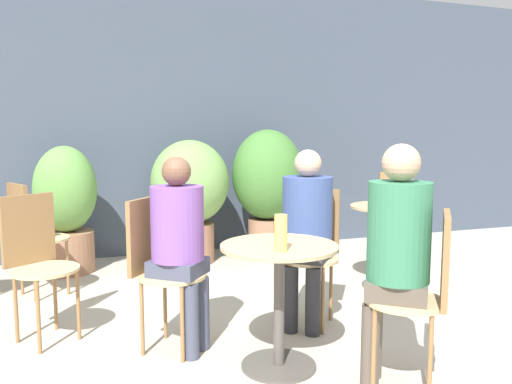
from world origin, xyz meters
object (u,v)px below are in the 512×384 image
at_px(bistro_chair_0, 425,284).
at_px(seated_person_2, 180,236).
at_px(cafe_table_near, 279,281).
at_px(bistro_chair_5, 392,206).
at_px(bistro_chair_3, 37,253).
at_px(beer_glass_1, 280,233).
at_px(bistro_chair_1, 312,242).
at_px(beer_glass_0, 279,227).
at_px(bistro_chair_2, 158,259).
at_px(potted_plant_0, 66,205).
at_px(seated_person_1, 307,223).
at_px(potted_plant_2, 268,182).
at_px(bistro_chair_6, 30,229).
at_px(seated_person_0, 396,244).
at_px(cafe_table_far, 388,230).
at_px(potted_plant_1, 190,191).

bearing_deg(bistro_chair_0, seated_person_2, -90.00).
xyz_separation_m(cafe_table_near, bistro_chair_5, (2.04, 1.93, 0.06)).
distance_m(bistro_chair_3, beer_glass_1, 1.65).
height_order(bistro_chair_1, beer_glass_0, bistro_chair_1).
xyz_separation_m(bistro_chair_1, beer_glass_0, (-0.43, -0.46, 0.22)).
xyz_separation_m(cafe_table_near, bistro_chair_2, (-0.60, 0.48, 0.06)).
height_order(beer_glass_1, potted_plant_0, potted_plant_0).
bearing_deg(potted_plant_0, seated_person_1, -51.79).
xyz_separation_m(bistro_chair_5, potted_plant_2, (-1.20, 0.54, 0.25)).
distance_m(bistro_chair_5, beer_glass_1, 2.96).
xyz_separation_m(beer_glass_0, potted_plant_0, (-1.25, 2.35, -0.13)).
bearing_deg(beer_glass_0, seated_person_2, 155.29).
distance_m(bistro_chair_6, seated_person_0, 2.91).
xyz_separation_m(bistro_chair_0, bistro_chair_3, (-1.92, 1.37, 0.00)).
relative_size(seated_person_0, beer_glass_0, 8.86).
bearing_deg(seated_person_0, beer_glass_0, -102.07).
bearing_deg(beer_glass_1, bistro_chair_0, -27.57).
height_order(bistro_chair_1, seated_person_2, seated_person_2).
bearing_deg(potted_plant_0, seated_person_0, -59.77).
bearing_deg(bistro_chair_6, potted_plant_2, -100.00).
bearing_deg(seated_person_1, bistro_chair_0, -38.79).
distance_m(seated_person_1, seated_person_2, 0.88).
bearing_deg(beer_glass_0, potted_plant_2, 71.33).
bearing_deg(bistro_chair_5, bistro_chair_2, 42.60).
bearing_deg(potted_plant_2, beer_glass_1, -108.84).
bearing_deg(bistro_chair_3, potted_plant_0, 51.75).
height_order(bistro_chair_5, beer_glass_1, bistro_chair_5).
relative_size(beer_glass_1, potted_plant_2, 0.14).
xyz_separation_m(bistro_chair_1, bistro_chair_3, (-1.80, 0.29, 0.00)).
bearing_deg(bistro_chair_3, bistro_chair_1, -42.82).
bearing_deg(potted_plant_2, bistro_chair_1, -100.88).
distance_m(bistro_chair_2, seated_person_2, 0.21).
bearing_deg(bistro_chair_0, potted_plant_2, -145.96).
xyz_separation_m(bistro_chair_0, beer_glass_1, (-0.65, 0.34, 0.24)).
distance_m(seated_person_0, beer_glass_1, 0.59).
relative_size(cafe_table_far, potted_plant_1, 0.56).
height_order(bistro_chair_3, seated_person_1, seated_person_1).
distance_m(cafe_table_near, bistro_chair_5, 2.81).
bearing_deg(cafe_table_near, potted_plant_1, 89.94).
distance_m(bistro_chair_5, bistro_chair_6, 3.49).
distance_m(cafe_table_far, seated_person_2, 2.07).
height_order(cafe_table_near, bistro_chair_2, bistro_chair_2).
bearing_deg(beer_glass_1, bistro_chair_1, 54.39).
height_order(seated_person_2, potted_plant_0, potted_plant_0).
distance_m(bistro_chair_2, potted_plant_1, 2.11).
xyz_separation_m(beer_glass_1, potted_plant_2, (0.89, 2.62, 0.00)).
distance_m(bistro_chair_1, potted_plant_0, 2.53).
relative_size(bistro_chair_1, seated_person_1, 0.77).
xyz_separation_m(bistro_chair_2, seated_person_2, (0.12, -0.09, 0.15)).
bearing_deg(bistro_chair_6, potted_plant_0, -46.08).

